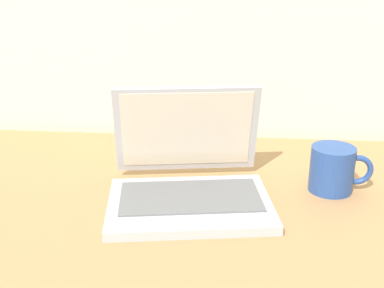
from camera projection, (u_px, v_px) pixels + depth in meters
name	position (u px, v px, depth m)	size (l,w,h in m)	color
desk	(191.00, 207.00, 0.98)	(1.60, 0.76, 0.03)	#A87A4C
laptop	(189.00, 177.00, 0.97)	(0.34, 0.32, 0.21)	#B2B5BA
coffee_mug	(333.00, 169.00, 1.00)	(0.13, 0.09, 0.09)	#26478C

